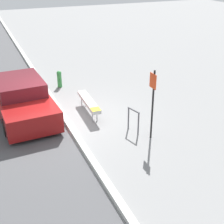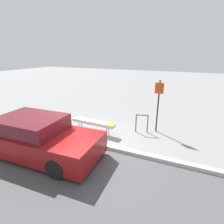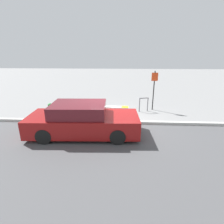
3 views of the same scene
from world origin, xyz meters
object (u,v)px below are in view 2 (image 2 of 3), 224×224
(sign_post, at_px, (158,102))
(bike_rack, at_px, (142,122))
(bench, at_px, (93,123))
(fire_hydrant, at_px, (35,116))
(parked_car_near, at_px, (36,137))

(sign_post, bearing_deg, bike_rack, -149.39)
(bench, relative_size, sign_post, 0.89)
(bench, relative_size, fire_hydrant, 2.69)
(sign_post, distance_m, fire_hydrant, 5.91)
(bench, xyz_separation_m, sign_post, (2.51, 1.23, 0.92))
(fire_hydrant, xyz_separation_m, parked_car_near, (2.17, -1.98, 0.22))
(fire_hydrant, bearing_deg, bench, 5.65)
(bike_rack, distance_m, parked_car_near, 4.28)
(bike_rack, bearing_deg, fire_hydrant, -166.70)
(sign_post, height_order, parked_car_near, sign_post)
(bench, height_order, fire_hydrant, fire_hydrant)
(bike_rack, bearing_deg, parked_car_near, -132.14)
(parked_car_near, bearing_deg, bench, 65.25)
(bench, bearing_deg, fire_hydrant, -171.39)
(bike_rack, height_order, fire_hydrant, bike_rack)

